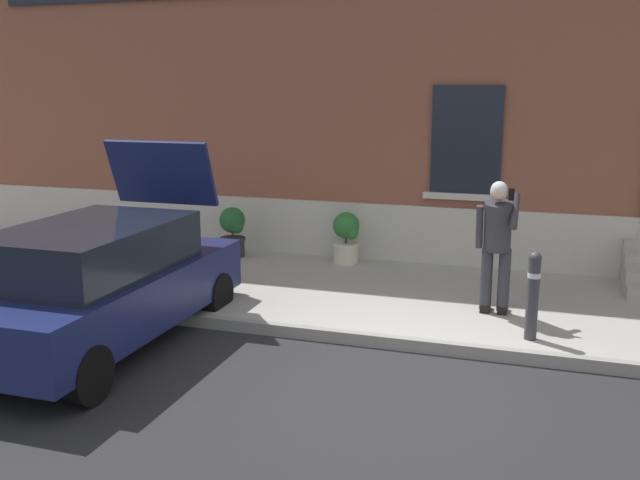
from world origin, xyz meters
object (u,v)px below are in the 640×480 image
at_px(hatchback_car_navy, 100,281).
at_px(bollard_near_person, 533,293).
at_px(planter_charcoal, 233,231).
at_px(planter_cream, 346,237).
at_px(person_on_phone, 497,239).

relative_size(hatchback_car_navy, bollard_near_person, 3.90).
xyz_separation_m(planter_charcoal, planter_cream, (1.99, 0.13, 0.00)).
distance_m(hatchback_car_navy, planter_charcoal, 4.05).
bearing_deg(bollard_near_person, planter_cream, 137.26).
bearing_deg(person_on_phone, planter_charcoal, 163.71).
xyz_separation_m(hatchback_car_navy, bollard_near_person, (4.83, 1.39, -0.09)).
bearing_deg(planter_cream, hatchback_car_navy, -113.46).
distance_m(bollard_near_person, person_on_phone, 1.04).
height_order(bollard_near_person, planter_cream, bollard_near_person).
distance_m(bollard_near_person, planter_charcoal, 5.66).
bearing_deg(planter_charcoal, planter_cream, 3.87).
height_order(hatchback_car_navy, planter_charcoal, hatchback_car_navy).
height_order(bollard_near_person, person_on_phone, person_on_phone).
relative_size(planter_charcoal, planter_cream, 1.00).
bearing_deg(planter_charcoal, hatchback_car_navy, -87.47).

